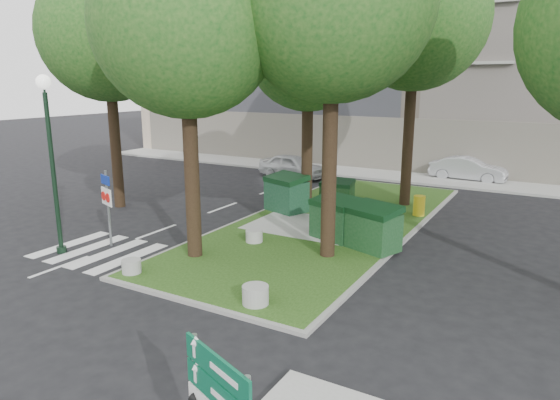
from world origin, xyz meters
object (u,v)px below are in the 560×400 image
Objects in this scene: bollard_right at (255,295)px; traffic_sign_pole at (108,198)px; dumpster_d at (373,228)px; car_white at (293,166)px; bollard_mid at (254,236)px; bollard_left at (131,266)px; dumpster_a at (286,193)px; dumpster_c at (336,218)px; tree_median_mid at (311,35)px; tree_median_far at (419,1)px; tree_street_left at (109,20)px; car_silver at (468,169)px; litter_bin at (419,206)px; tree_median_near_left at (189,4)px; street_lamp at (50,144)px; dumpster_b at (337,194)px.

traffic_sign_pole is at bearing 166.81° from bollard_right.
dumpster_d reaches higher than car_white.
bollard_mid is (-3.64, -1.24, -0.50)m from dumpster_d.
bollard_left is (-5.10, -5.23, -0.51)m from dumpster_d.
traffic_sign_pole reaches higher than dumpster_d.
dumpster_a is 0.77× the size of traffic_sign_pole.
car_white is (-6.69, 9.32, -0.15)m from dumpster_c.
tree_median_mid reaches higher than traffic_sign_pole.
dumpster_a is (-3.96, -3.54, -7.47)m from tree_median_far.
tree_median_far is at bearing 29.28° from tree_street_left.
litter_bin is at bearing -179.18° from car_silver.
tree_median_mid is at bearing -160.70° from litter_bin.
tree_street_left is at bearing 141.18° from car_silver.
dumpster_a reaches higher than litter_bin.
tree_median_mid is at bearing 148.65° from dumpster_c.
tree_median_near_left is 18.90× the size of bollard_mid.
dumpster_d is 4.79m from litter_bin.
car_white is at bearing 112.32° from bollard_mid.
tree_median_near_left is at bearing -124.66° from dumpster_d.
car_silver is at bearing 85.60° from traffic_sign_pole.
bollard_right is (0.41, -5.64, -0.46)m from dumpster_c.
traffic_sign_pole is at bearing -46.82° from tree_street_left.
dumpster_d is at bearing -1.67° from tree_street_left.
street_lamp reaches higher than car_silver.
traffic_sign_pole is at bearing -118.43° from tree_median_mid.
dumpster_b is 2.70× the size of bollard_left.
tree_median_far is 11.22m from car_white.
traffic_sign_pole reaches higher than bollard_right.
litter_bin is (4.61, 7.94, -6.80)m from tree_median_near_left.
bollard_right is at bearing -2.35° from street_lamp.
tree_median_far is 6.58× the size of dumpster_c.
dumpster_b is 7.51m from car_white.
tree_median_mid is at bearing 60.63° from street_lamp.
street_lamp is 1.38× the size of car_silver.
bollard_right is 0.12× the size of street_lamp.
car_silver is (5.17, 10.98, -0.20)m from dumpster_a.
bollard_right is at bearing -151.55° from car_white.
street_lamp is (-8.73, -9.66, 2.93)m from litter_bin.
tree_street_left reaches higher than car_white.
traffic_sign_pole is at bearing -149.37° from bollard_mid.
dumpster_d is at bearing 35.68° from tree_median_near_left.
tree_median_mid is 7.05× the size of dumpster_b.
bollard_left is 0.83× the size of bollard_right.
traffic_sign_pole is (-7.69, -3.64, 0.80)m from dumpster_d.
bollard_left is 0.13× the size of car_silver.
dumpster_b is 5.54m from bollard_mid.
bollard_left is at bearing -104.15° from dumpster_c.
traffic_sign_pole is at bearing -133.16° from litter_bin.
tree_median_far is 9.16m from dumpster_a.
street_lamp is 1.41× the size of car_white.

